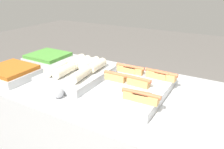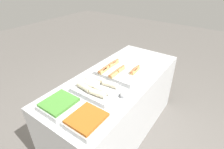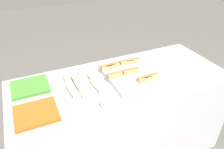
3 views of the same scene
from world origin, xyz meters
The scene contains 7 objects.
ground_plane centered at (0.00, 0.00, 0.00)m, with size 12.00×12.00×0.00m, color slate.
counter centered at (0.00, 0.00, 0.43)m, with size 1.86×0.79×0.86m.
tray_hotdogs centered at (0.05, 0.01, 0.89)m, with size 0.39×0.49×0.10m.
tray_wraps centered at (-0.35, 0.00, 0.90)m, with size 0.34×0.44×0.11m.
tray_side_front centered at (-0.72, -0.20, 0.89)m, with size 0.30×0.27×0.07m.
tray_side_back centered at (-0.72, 0.12, 0.89)m, with size 0.30×0.27×0.07m.
serving_spoon_near centered at (-0.29, -0.26, 0.88)m, with size 0.23×0.06×0.06m.
Camera 3 is at (-0.71, -1.37, 1.88)m, focal length 35.00 mm.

